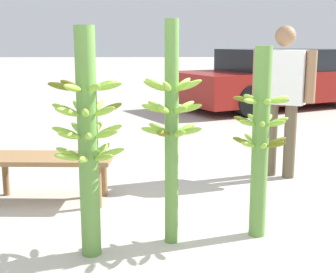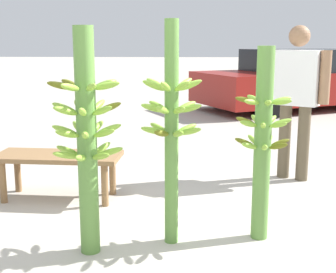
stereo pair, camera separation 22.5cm
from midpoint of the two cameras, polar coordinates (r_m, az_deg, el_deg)
ground_plane at (r=3.16m, az=-1.08°, el=-14.60°), size 80.00×80.00×0.00m
banana_stalk_left at (r=3.03m, az=-11.85°, el=-0.29°), size 0.47×0.47×1.49m
banana_stalk_center at (r=3.15m, az=-1.60°, el=1.16°), size 0.42×0.42×1.54m
banana_stalk_right at (r=3.33m, az=9.31°, el=-0.43°), size 0.40×0.40×1.37m
vendor_person at (r=4.89m, az=12.55°, el=5.62°), size 0.61×0.42×1.55m
market_bench at (r=4.25m, az=-15.78°, el=-3.16°), size 1.13×0.49×0.41m
parked_car at (r=10.34m, az=12.61°, el=6.88°), size 4.75×3.61×1.23m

